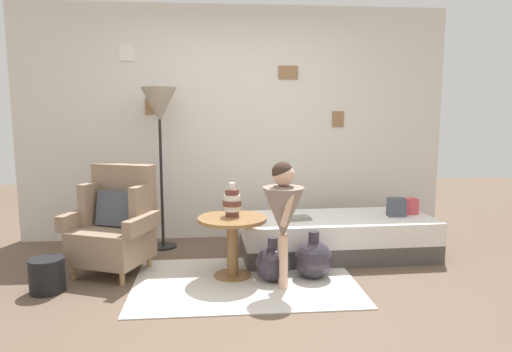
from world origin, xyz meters
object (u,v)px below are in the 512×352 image
(vase_striped, at_px, (232,202))
(person_child, at_px, (283,209))
(armchair, at_px, (116,224))
(daybed, at_px, (337,236))
(demijohn_near, at_px, (273,264))
(floor_lamp, at_px, (159,111))
(side_table, at_px, (232,234))
(magazine_basket, at_px, (47,275))
(book_on_daybed, at_px, (299,218))
(demijohn_far, at_px, (313,259))

(vase_striped, height_order, person_child, person_child)
(armchair, height_order, vase_striped, armchair)
(daybed, bearing_deg, person_child, -130.07)
(demijohn_near, bearing_deg, floor_lamp, 133.65)
(armchair, relative_size, daybed, 0.50)
(daybed, distance_m, floor_lamp, 2.22)
(vase_striped, relative_size, person_child, 0.28)
(side_table, relative_size, floor_lamp, 0.36)
(magazine_basket, bearing_deg, person_child, -2.61)
(side_table, bearing_deg, person_child, -35.35)
(armchair, relative_size, demijohn_near, 2.51)
(side_table, xyz_separation_m, book_on_daybed, (0.67, 0.43, 0.02))
(demijohn_far, bearing_deg, armchair, 168.88)
(side_table, xyz_separation_m, magazine_basket, (-1.52, -0.20, -0.25))
(armchair, xyz_separation_m, floor_lamp, (0.35, 0.70, 1.01))
(daybed, xyz_separation_m, demijohn_far, (-0.37, -0.60, -0.03))
(book_on_daybed, bearing_deg, vase_striped, -149.71)
(daybed, distance_m, book_on_daybed, 0.47)
(person_child, height_order, magazine_basket, person_child)
(floor_lamp, bearing_deg, book_on_daybed, -20.97)
(demijohn_near, height_order, magazine_basket, demijohn_near)
(armchair, bearing_deg, vase_striped, -11.32)
(armchair, bearing_deg, side_table, -13.52)
(side_table, relative_size, demijohn_far, 1.44)
(daybed, height_order, magazine_basket, daybed)
(armchair, relative_size, demijohn_far, 2.30)
(demijohn_near, distance_m, demijohn_far, 0.37)
(armchair, distance_m, floor_lamp, 1.28)
(armchair, relative_size, side_table, 1.60)
(demijohn_near, height_order, demijohn_far, demijohn_far)
(side_table, bearing_deg, daybed, 25.31)
(floor_lamp, bearing_deg, armchair, -116.10)
(side_table, height_order, person_child, person_child)
(side_table, relative_size, vase_striped, 2.03)
(floor_lamp, relative_size, magazine_basket, 6.06)
(book_on_daybed, distance_m, demijohn_near, 0.71)
(side_table, distance_m, magazine_basket, 1.55)
(book_on_daybed, xyz_separation_m, demijohn_far, (0.04, -0.52, -0.24))
(armchair, height_order, floor_lamp, floor_lamp)
(daybed, distance_m, demijohn_near, 0.98)
(floor_lamp, bearing_deg, demijohn_far, -36.68)
(person_child, distance_m, magazine_basket, 1.99)
(armchair, distance_m, side_table, 1.08)
(armchair, height_order, demijohn_near, armchair)
(demijohn_far, bearing_deg, person_child, -147.05)
(floor_lamp, distance_m, demijohn_far, 2.17)
(floor_lamp, height_order, book_on_daybed, floor_lamp)
(armchair, distance_m, book_on_daybed, 1.73)
(armchair, height_order, daybed, armchair)
(book_on_daybed, relative_size, demijohn_near, 0.57)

